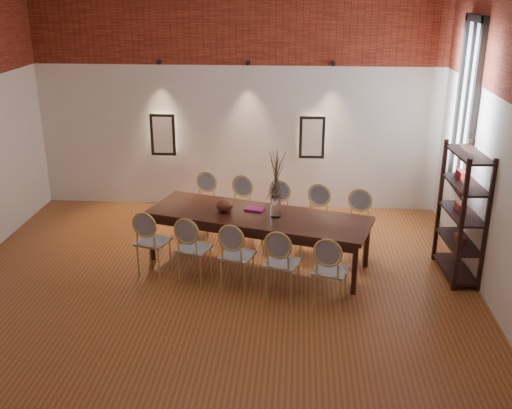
# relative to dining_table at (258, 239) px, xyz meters

# --- Properties ---
(floor) EXTENTS (7.00, 7.00, 0.02)m
(floor) POSITION_rel_dining_table_xyz_m (-0.53, -1.13, -0.39)
(floor) COLOR #9A5528
(floor) RESTS_ON ground
(wall_back) EXTENTS (7.00, 0.10, 4.00)m
(wall_back) POSITION_rel_dining_table_xyz_m (-0.53, 2.42, 1.62)
(wall_back) COLOR silver
(wall_back) RESTS_ON ground
(wall_front) EXTENTS (7.00, 0.10, 4.00)m
(wall_front) POSITION_rel_dining_table_xyz_m (-0.53, -4.68, 1.62)
(wall_front) COLOR silver
(wall_front) RESTS_ON ground
(brick_band_back) EXTENTS (7.00, 0.02, 1.50)m
(brick_band_back) POSITION_rel_dining_table_xyz_m (-0.53, 2.35, 2.88)
(brick_band_back) COLOR maroon
(brick_band_back) RESTS_ON ground
(brick_band_front) EXTENTS (7.00, 0.02, 1.50)m
(brick_band_front) POSITION_rel_dining_table_xyz_m (-0.53, -4.61, 2.88)
(brick_band_front) COLOR maroon
(brick_band_front) RESTS_ON ground
(niche_left) EXTENTS (0.36, 0.06, 0.66)m
(niche_left) POSITION_rel_dining_table_xyz_m (-1.83, 2.32, 0.93)
(niche_left) COLOR #FFEAC6
(niche_left) RESTS_ON wall_back
(niche_right) EXTENTS (0.36, 0.06, 0.66)m
(niche_right) POSITION_rel_dining_table_xyz_m (0.77, 2.32, 0.93)
(niche_right) COLOR #FFEAC6
(niche_right) RESTS_ON wall_back
(spot_fixture_left) EXTENTS (0.08, 0.10, 0.08)m
(spot_fixture_left) POSITION_rel_dining_table_xyz_m (-1.83, 2.29, 2.17)
(spot_fixture_left) COLOR black
(spot_fixture_left) RESTS_ON wall_back
(spot_fixture_mid) EXTENTS (0.08, 0.10, 0.08)m
(spot_fixture_mid) POSITION_rel_dining_table_xyz_m (-0.33, 2.29, 2.17)
(spot_fixture_mid) COLOR black
(spot_fixture_mid) RESTS_ON wall_back
(spot_fixture_right) EXTENTS (0.08, 0.10, 0.08)m
(spot_fixture_right) POSITION_rel_dining_table_xyz_m (1.07, 2.29, 2.17)
(spot_fixture_right) COLOR black
(spot_fixture_right) RESTS_ON wall_back
(window_glass) EXTENTS (0.02, 0.78, 2.38)m
(window_glass) POSITION_rel_dining_table_xyz_m (2.93, 0.87, 1.77)
(window_glass) COLOR silver
(window_glass) RESTS_ON wall_right
(window_frame) EXTENTS (0.08, 0.90, 2.50)m
(window_frame) POSITION_rel_dining_table_xyz_m (2.91, 0.87, 1.77)
(window_frame) COLOR black
(window_frame) RESTS_ON wall_right
(window_mullion) EXTENTS (0.06, 0.06, 2.40)m
(window_mullion) POSITION_rel_dining_table_xyz_m (2.91, 0.87, 1.77)
(window_mullion) COLOR black
(window_mullion) RESTS_ON wall_right
(dining_table) EXTENTS (3.27, 1.84, 0.75)m
(dining_table) POSITION_rel_dining_table_xyz_m (0.00, 0.00, 0.00)
(dining_table) COLOR #38170E
(dining_table) RESTS_ON floor
(chair_near_a) EXTENTS (0.55, 0.55, 0.94)m
(chair_near_a) POSITION_rel_dining_table_xyz_m (-1.42, -0.40, 0.09)
(chair_near_a) COLOR tan
(chair_near_a) RESTS_ON floor
(chair_near_b) EXTENTS (0.55, 0.55, 0.94)m
(chair_near_b) POSITION_rel_dining_table_xyz_m (-0.82, -0.57, 0.09)
(chair_near_b) COLOR tan
(chair_near_b) RESTS_ON floor
(chair_near_c) EXTENTS (0.55, 0.55, 0.94)m
(chair_near_c) POSITION_rel_dining_table_xyz_m (-0.22, -0.75, 0.09)
(chair_near_c) COLOR tan
(chair_near_c) RESTS_ON floor
(chair_near_d) EXTENTS (0.55, 0.55, 0.94)m
(chair_near_d) POSITION_rel_dining_table_xyz_m (0.38, -0.92, 0.09)
(chair_near_d) COLOR tan
(chair_near_d) RESTS_ON floor
(chair_near_e) EXTENTS (0.55, 0.55, 0.94)m
(chair_near_e) POSITION_rel_dining_table_xyz_m (0.98, -1.10, 0.09)
(chair_near_e) COLOR tan
(chair_near_e) RESTS_ON floor
(chair_far_a) EXTENTS (0.55, 0.55, 0.94)m
(chair_far_a) POSITION_rel_dining_table_xyz_m (-0.98, 1.10, 0.09)
(chair_far_a) COLOR tan
(chair_far_a) RESTS_ON floor
(chair_far_b) EXTENTS (0.55, 0.55, 0.94)m
(chair_far_b) POSITION_rel_dining_table_xyz_m (-0.38, 0.92, 0.09)
(chair_far_b) COLOR tan
(chair_far_b) RESTS_ON floor
(chair_far_c) EXTENTS (0.55, 0.55, 0.94)m
(chair_far_c) POSITION_rel_dining_table_xyz_m (0.22, 0.75, 0.09)
(chair_far_c) COLOR tan
(chair_far_c) RESTS_ON floor
(chair_far_d) EXTENTS (0.55, 0.55, 0.94)m
(chair_far_d) POSITION_rel_dining_table_xyz_m (0.82, 0.57, 0.09)
(chair_far_d) COLOR tan
(chair_far_d) RESTS_ON floor
(chair_far_e) EXTENTS (0.55, 0.55, 0.94)m
(chair_far_e) POSITION_rel_dining_table_xyz_m (1.42, 0.40, 0.09)
(chair_far_e) COLOR tan
(chair_far_e) RESTS_ON floor
(vase) EXTENTS (0.14, 0.14, 0.30)m
(vase) POSITION_rel_dining_table_xyz_m (0.25, -0.07, 0.53)
(vase) COLOR silver
(vase) RESTS_ON dining_table
(dried_branches) EXTENTS (0.50, 0.50, 0.70)m
(dried_branches) POSITION_rel_dining_table_xyz_m (0.25, -0.07, 0.98)
(dried_branches) COLOR #4A3C29
(dried_branches) RESTS_ON vase
(bowl) EXTENTS (0.24, 0.24, 0.18)m
(bowl) POSITION_rel_dining_table_xyz_m (-0.48, 0.09, 0.46)
(bowl) COLOR #582416
(bowl) RESTS_ON dining_table
(book) EXTENTS (0.30, 0.25, 0.03)m
(book) POSITION_rel_dining_table_xyz_m (-0.06, 0.17, 0.39)
(book) COLOR #7E115E
(book) RESTS_ON dining_table
(shelving_rack) EXTENTS (0.45, 1.03, 1.80)m
(shelving_rack) POSITION_rel_dining_table_xyz_m (2.75, -0.14, 0.53)
(shelving_rack) COLOR black
(shelving_rack) RESTS_ON floor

